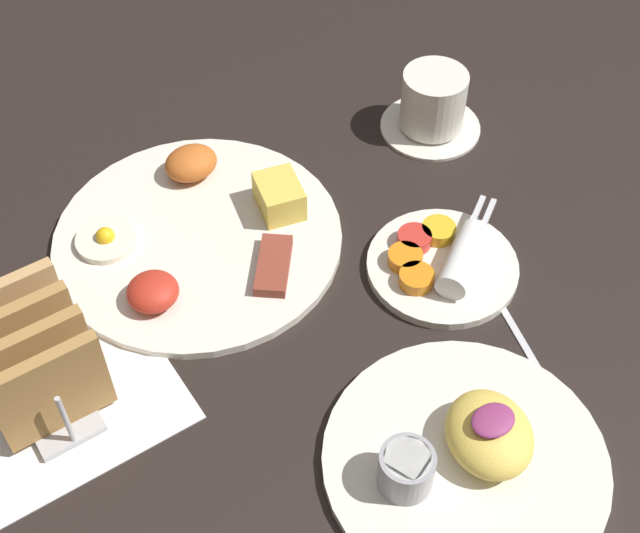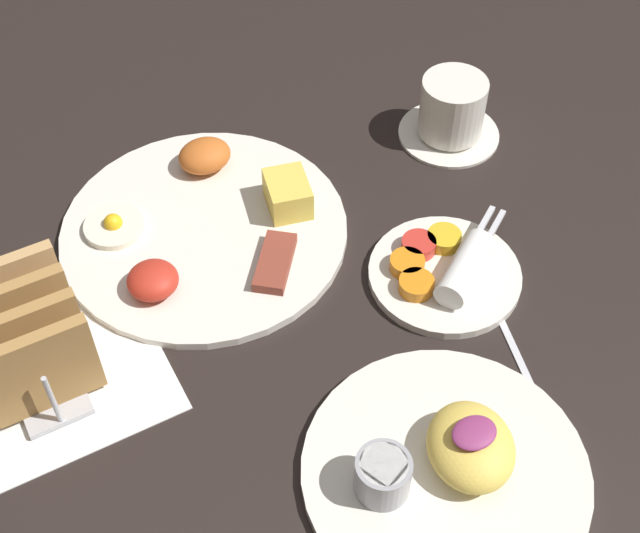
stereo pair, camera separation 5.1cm
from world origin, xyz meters
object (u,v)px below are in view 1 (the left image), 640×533
object	(u,v)px
plate_foreground	(466,454)
coffee_cup	(433,105)
plate_condiments	(443,262)
plate_breakfast	(199,233)
toast_rack	(32,357)

from	to	relation	value
plate_foreground	coffee_cup	world-z (taller)	coffee_cup
plate_condiments	plate_foreground	world-z (taller)	plate_foreground
plate_breakfast	plate_condiments	distance (m)	0.26
plate_condiments	plate_foreground	size ratio (longest dim) A/B	0.69
plate_condiments	toast_rack	world-z (taller)	toast_rack
toast_rack	plate_breakfast	bearing A→B (deg)	22.48
plate_condiments	coffee_cup	size ratio (longest dim) A/B	1.44
plate_foreground	toast_rack	bearing A→B (deg)	135.24
plate_condiments	coffee_cup	distance (m)	0.22
plate_breakfast	toast_rack	distance (m)	0.23
plate_breakfast	plate_condiments	xyz separation A→B (m)	(0.19, -0.18, 0.00)
plate_condiments	toast_rack	distance (m)	0.41
plate_breakfast	toast_rack	world-z (taller)	toast_rack
plate_breakfast	plate_foreground	world-z (taller)	plate_foreground
plate_foreground	coffee_cup	size ratio (longest dim) A/B	2.09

